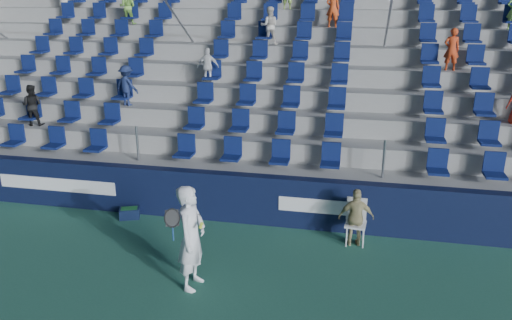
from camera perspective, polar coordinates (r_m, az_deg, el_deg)
The scene contains 7 objects.
ground at distance 9.45m, azimuth -4.82°, elevation -15.19°, with size 70.00×70.00×0.00m, color #2A644F.
sponsor_wall at distance 11.85m, azimuth -0.59°, elevation -4.45°, with size 24.00×0.32×1.20m.
grandstand at distance 16.21m, azimuth 3.24°, elevation 7.56°, with size 24.00×8.17×6.63m.
tennis_player at distance 9.26m, azimuth -7.40°, elevation -8.77°, with size 0.69×0.77×2.02m.
line_judge_chair at distance 11.18m, azimuth 11.36°, elevation -6.49°, with size 0.48×0.49×1.00m.
line_judge at distance 11.00m, azimuth 11.37°, elevation -6.45°, with size 0.76×0.32×1.30m, color tan.
ball_bin at distance 12.61m, azimuth -14.26°, elevation -5.85°, with size 0.55×0.45×0.26m.
Camera 1 is at (2.34, -7.49, 5.26)m, focal length 35.00 mm.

